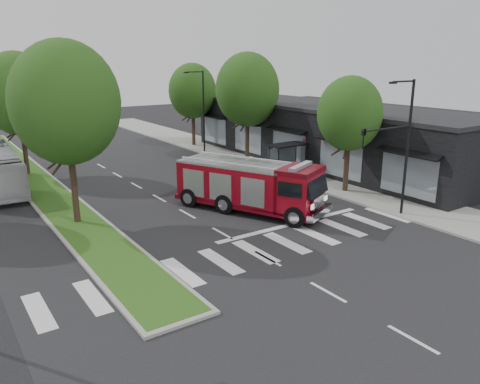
# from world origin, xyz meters

# --- Properties ---
(ground) EXTENTS (140.00, 140.00, 0.00)m
(ground) POSITION_xyz_m (0.00, 0.00, 0.00)
(ground) COLOR black
(ground) RESTS_ON ground
(sidewalk_right) EXTENTS (5.00, 80.00, 0.15)m
(sidewalk_right) POSITION_xyz_m (12.50, 10.00, 0.07)
(sidewalk_right) COLOR gray
(sidewalk_right) RESTS_ON ground
(median) EXTENTS (3.00, 50.00, 0.15)m
(median) POSITION_xyz_m (-6.00, 18.00, 0.08)
(median) COLOR gray
(median) RESTS_ON ground
(storefront_row) EXTENTS (8.00, 30.00, 5.00)m
(storefront_row) POSITION_xyz_m (17.00, 10.00, 2.50)
(storefront_row) COLOR black
(storefront_row) RESTS_ON ground
(bus_shelter) EXTENTS (3.20, 1.60, 2.61)m
(bus_shelter) POSITION_xyz_m (11.20, 8.15, 2.04)
(bus_shelter) COLOR black
(bus_shelter) RESTS_ON ground
(tree_right_near) EXTENTS (4.40, 4.40, 8.05)m
(tree_right_near) POSITION_xyz_m (11.50, 2.00, 5.51)
(tree_right_near) COLOR black
(tree_right_near) RESTS_ON ground
(tree_right_mid) EXTENTS (5.60, 5.60, 9.72)m
(tree_right_mid) POSITION_xyz_m (11.50, 14.00, 6.49)
(tree_right_mid) COLOR black
(tree_right_mid) RESTS_ON ground
(tree_right_far) EXTENTS (5.00, 5.00, 8.73)m
(tree_right_far) POSITION_xyz_m (11.50, 24.00, 5.84)
(tree_right_far) COLOR black
(tree_right_far) RESTS_ON ground
(tree_median_near) EXTENTS (5.80, 5.80, 10.16)m
(tree_median_near) POSITION_xyz_m (-6.00, 6.00, 6.81)
(tree_median_near) COLOR black
(tree_median_near) RESTS_ON ground
(tree_median_far) EXTENTS (5.60, 5.60, 9.72)m
(tree_median_far) POSITION_xyz_m (-6.00, 20.00, 6.49)
(tree_median_far) COLOR black
(tree_median_far) RESTS_ON ground
(streetlight_right_near) EXTENTS (4.08, 0.22, 8.00)m
(streetlight_right_near) POSITION_xyz_m (9.61, -3.50, 4.67)
(streetlight_right_near) COLOR black
(streetlight_right_near) RESTS_ON ground
(streetlight_right_far) EXTENTS (2.11, 0.20, 8.00)m
(streetlight_right_far) POSITION_xyz_m (10.35, 20.00, 4.48)
(streetlight_right_far) COLOR black
(streetlight_right_far) RESTS_ON ground
(fire_engine) EXTENTS (6.56, 9.88, 3.32)m
(fire_engine) POSITION_xyz_m (3.48, 2.41, 1.59)
(fire_engine) COLOR #52040D
(fire_engine) RESTS_ON ground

